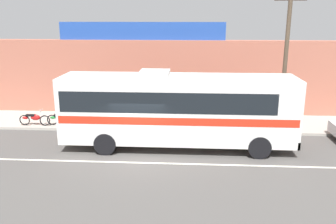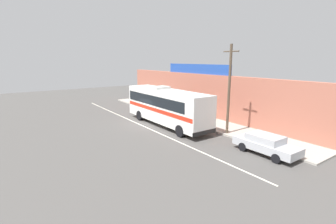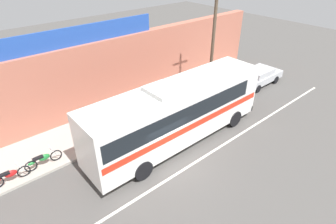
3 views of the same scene
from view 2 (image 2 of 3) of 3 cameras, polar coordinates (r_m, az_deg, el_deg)
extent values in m
plane|color=#4F4C49|center=(25.21, -5.08, -2.63)|extent=(70.00, 70.00, 0.00)
cube|color=#A8A399|center=(28.06, 4.15, -0.94)|extent=(30.00, 3.60, 0.14)
cube|color=#B26651|center=(29.02, 7.53, 4.11)|extent=(30.00, 0.70, 4.80)
cube|color=#234CAD|center=(29.29, 6.72, 10.00)|extent=(10.46, 0.12, 1.10)
cube|color=silver|center=(24.84, -6.68, -2.89)|extent=(30.00, 0.14, 0.01)
cube|color=white|center=(23.93, -0.46, 1.50)|extent=(11.12, 2.48, 3.10)
cube|color=black|center=(24.20, -1.06, 2.94)|extent=(9.79, 2.50, 0.96)
cube|color=red|center=(23.99, -0.45, 0.80)|extent=(10.90, 2.49, 0.36)
cube|color=black|center=(19.63, 8.73, 0.32)|extent=(0.04, 2.23, 1.40)
cube|color=black|center=(20.09, 8.55, -4.76)|extent=(0.12, 2.48, 0.36)
cube|color=silver|center=(24.60, -1.94, 5.72)|extent=(1.40, 1.73, 0.24)
cylinder|color=black|center=(22.09, 7.60, -3.44)|extent=(1.04, 0.32, 1.04)
cylinder|color=black|center=(20.65, 2.89, -4.46)|extent=(1.04, 0.32, 1.04)
cylinder|color=black|center=(27.58, -2.42, -0.19)|extent=(1.04, 0.32, 1.04)
cylinder|color=black|center=(26.44, -6.61, -0.80)|extent=(1.04, 0.32, 1.04)
cube|color=#B7BABF|center=(18.25, 21.94, -7.33)|extent=(4.44, 1.73, 0.56)
cube|color=#B7BABF|center=(18.15, 21.81, -5.71)|extent=(2.31, 1.56, 0.48)
cube|color=black|center=(17.74, 24.11, -6.44)|extent=(0.21, 1.45, 0.34)
cylinder|color=black|center=(18.43, 26.65, -8.58)|extent=(0.62, 0.20, 0.62)
cylinder|color=black|center=(17.08, 23.97, -9.93)|extent=(0.62, 0.20, 0.62)
cylinder|color=black|center=(19.66, 20.05, -6.72)|extent=(0.62, 0.20, 0.62)
cylinder|color=black|center=(18.41, 17.09, -7.80)|extent=(0.62, 0.20, 0.62)
cylinder|color=brown|center=(21.24, 14.10, 5.01)|extent=(0.22, 0.22, 7.54)
cylinder|color=brown|center=(21.10, 14.56, 13.57)|extent=(1.60, 0.10, 0.10)
torus|color=black|center=(32.02, -4.49, 1.40)|extent=(0.62, 0.06, 0.62)
torus|color=black|center=(33.05, -5.55, 1.71)|extent=(0.62, 0.06, 0.62)
cylinder|color=silver|center=(32.04, -4.57, 1.95)|extent=(0.34, 0.04, 0.65)
cylinder|color=silver|center=(32.07, -4.67, 2.53)|extent=(0.03, 0.56, 0.03)
ellipsoid|color=red|center=(32.45, -4.98, 1.85)|extent=(0.56, 0.22, 0.34)
cube|color=black|center=(32.66, -5.22, 2.13)|extent=(0.52, 0.20, 0.10)
ellipsoid|color=red|center=(32.97, -5.50, 1.94)|extent=(0.36, 0.14, 0.16)
torus|color=black|center=(30.72, -2.68, 0.96)|extent=(0.62, 0.06, 0.62)
torus|color=black|center=(31.78, -3.91, 1.32)|extent=(0.62, 0.06, 0.62)
cylinder|color=silver|center=(30.73, -2.77, 1.53)|extent=(0.34, 0.04, 0.65)
cylinder|color=silver|center=(30.76, -2.88, 2.14)|extent=(0.03, 0.56, 0.03)
ellipsoid|color=#237F38|center=(31.16, -3.25, 1.45)|extent=(0.56, 0.22, 0.34)
cube|color=black|center=(31.38, -3.53, 1.75)|extent=(0.52, 0.20, 0.10)
ellipsoid|color=#237F38|center=(31.70, -3.86, 1.55)|extent=(0.36, 0.14, 0.16)
torus|color=black|center=(28.33, 0.57, 0.01)|extent=(0.62, 0.06, 0.62)
torus|color=black|center=(29.38, -0.91, 0.45)|extent=(0.62, 0.06, 0.62)
cylinder|color=silver|center=(28.33, 0.48, 0.63)|extent=(0.34, 0.04, 0.65)
cylinder|color=silver|center=(28.35, 0.36, 1.29)|extent=(0.03, 0.56, 0.03)
ellipsoid|color=red|center=(28.76, -0.11, 0.56)|extent=(0.56, 0.22, 0.34)
cube|color=black|center=(28.98, -0.45, 0.89)|extent=(0.52, 0.20, 0.10)
ellipsoid|color=red|center=(29.30, -0.85, 0.70)|extent=(0.36, 0.14, 0.16)
cylinder|color=brown|center=(37.95, -7.87, 3.15)|extent=(0.13, 0.13, 0.79)
cylinder|color=brown|center=(37.87, -8.11, 3.12)|extent=(0.13, 0.13, 0.79)
cylinder|color=red|center=(37.81, -8.02, 4.17)|extent=(0.30, 0.30, 0.59)
sphere|color=#A37556|center=(37.75, -8.04, 4.83)|extent=(0.21, 0.21, 0.21)
cylinder|color=red|center=(37.90, -7.75, 4.25)|extent=(0.08, 0.08, 0.55)
cylinder|color=red|center=(37.72, -8.29, 4.19)|extent=(0.08, 0.08, 0.55)
camera|label=1|loc=(19.07, -45.45, 8.42)|focal=38.14mm
camera|label=3|loc=(28.66, -28.38, 17.63)|focal=29.22mm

